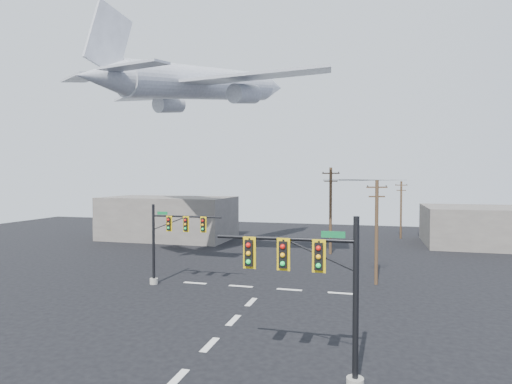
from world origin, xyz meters
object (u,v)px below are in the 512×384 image
(signal_mast_near, at_px, (319,291))
(utility_pole_c, at_px, (401,209))
(signal_mast_far, at_px, (170,240))
(utility_pole_b, at_px, (331,209))
(utility_pole_a, at_px, (377,230))
(airliner, at_px, (206,84))

(signal_mast_near, xyz_separation_m, utility_pole_c, (6.20, 46.79, 0.25))
(signal_mast_far, height_order, utility_pole_b, utility_pole_b)
(signal_mast_far, xyz_separation_m, utility_pole_a, (16.28, 4.71, 0.76))
(utility_pole_c, bearing_deg, signal_mast_far, -116.79)
(utility_pole_c, bearing_deg, airliner, -127.65)
(utility_pole_c, bearing_deg, signal_mast_near, -93.20)
(airliner, bearing_deg, utility_pole_a, -87.39)
(signal_mast_near, height_order, signal_mast_far, signal_mast_near)
(utility_pole_a, bearing_deg, signal_mast_far, 178.81)
(utility_pole_a, height_order, utility_pole_c, utility_pole_a)
(utility_pole_b, relative_size, airliner, 0.34)
(utility_pole_b, xyz_separation_m, airliner, (-12.13, -7.92, 13.25))
(utility_pole_b, bearing_deg, signal_mast_near, -78.40)
(signal_mast_near, relative_size, airliner, 0.25)
(signal_mast_near, bearing_deg, utility_pole_b, 94.42)
(airliner, bearing_deg, utility_pole_b, -37.12)
(utility_pole_b, xyz_separation_m, utility_pole_c, (8.64, 15.15, -0.89))
(utility_pole_a, xyz_separation_m, utility_pole_c, (3.69, 28.33, -0.17))
(utility_pole_b, bearing_deg, airliner, -139.66)
(signal_mast_far, relative_size, utility_pole_b, 0.66)
(signal_mast_near, relative_size, utility_pole_a, 0.84)
(utility_pole_a, relative_size, utility_pole_b, 0.86)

